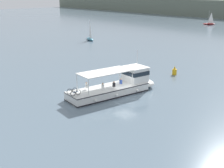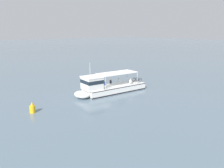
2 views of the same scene
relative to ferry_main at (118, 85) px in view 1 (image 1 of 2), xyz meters
name	(u,v)px [view 1 (image 1 of 2)]	position (x,y,z in m)	size (l,w,h in m)	color
ground_plane	(126,96)	(1.48, 0.02, -1.02)	(400.00, 400.00, 0.00)	slate
ferry_main	(118,85)	(0.00, 0.00, 0.00)	(4.25, 12.99, 5.32)	white
sailboat_near_port	(90,38)	(-38.00, 23.00, -0.47)	(4.98, 3.06, 5.40)	teal
sailboat_outer_anchorage	(209,23)	(-39.35, 82.08, -0.47)	(4.65, 4.04, 5.40)	maroon
channel_buoy	(174,71)	(-1.02, 12.72, -0.45)	(0.70, 0.70, 1.40)	gold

